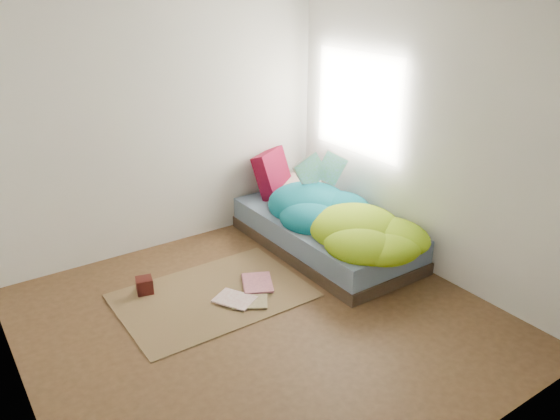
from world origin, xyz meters
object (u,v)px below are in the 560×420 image
object	(u,v)px
pillow_magenta	(273,173)
open_book	(322,161)
bed	(325,233)
floor_book_a	(227,307)
wooden_box	(145,285)
floor_book_b	(243,285)

from	to	relation	value
pillow_magenta	open_book	world-z (taller)	open_book
bed	floor_book_a	xyz separation A→B (m)	(-1.37, -0.42, -0.14)
wooden_box	bed	bearing A→B (deg)	-6.55
wooden_box	floor_book_a	size ratio (longest dim) A/B	0.42
floor_book_a	floor_book_b	distance (m)	0.37
pillow_magenta	floor_book_b	xyz separation A→B (m)	(-1.02, -1.04, -0.56)
pillow_magenta	open_book	size ratio (longest dim) A/B	0.99
bed	wooden_box	bearing A→B (deg)	173.45
wooden_box	open_book	bearing A→B (deg)	2.48
wooden_box	floor_book_b	xyz separation A→B (m)	(0.76, -0.40, -0.05)
floor_book_b	pillow_magenta	bearing A→B (deg)	71.73
open_book	floor_book_a	xyz separation A→B (m)	(-1.54, -0.72, -0.81)
bed	open_book	world-z (taller)	open_book
pillow_magenta	floor_book_b	distance (m)	1.56
bed	pillow_magenta	xyz separation A→B (m)	(-0.06, 0.85, 0.42)
wooden_box	floor_book_a	bearing A→B (deg)	-53.18
bed	floor_book_a	distance (m)	1.44
open_book	floor_book_b	distance (m)	1.57
open_book	floor_book_a	distance (m)	1.88
floor_book_a	pillow_magenta	bearing A→B (deg)	15.38
pillow_magenta	floor_book_b	world-z (taller)	pillow_magenta
bed	pillow_magenta	bearing A→B (deg)	94.23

